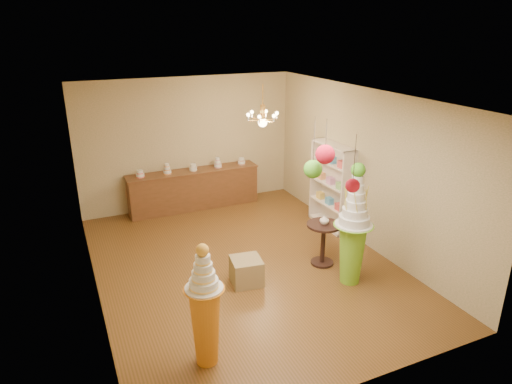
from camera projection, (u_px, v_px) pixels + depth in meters
name	position (u px, v px, depth m)	size (l,w,h in m)	color
floor	(244.00, 264.00, 8.23)	(6.50, 6.50, 0.00)	#593818
ceiling	(242.00, 97.00, 7.18)	(6.50, 6.50, 0.00)	white
wall_back	(188.00, 143.00, 10.48)	(5.00, 0.04, 3.00)	tan
wall_front	(359.00, 278.00, 4.93)	(5.00, 0.04, 3.00)	tan
wall_left	(87.00, 210.00, 6.74)	(0.04, 6.50, 3.00)	tan
wall_right	(364.00, 168.00, 8.67)	(0.04, 6.50, 3.00)	tan
pedestal_green	(353.00, 238.00, 7.41)	(0.70, 0.70, 2.08)	#70B827
pedestal_orange	(205.00, 316.00, 5.64)	(0.47, 0.47, 1.68)	#C77117
burlap_riser	(246.00, 271.00, 7.57)	(0.49, 0.49, 0.44)	olive
sideboard	(194.00, 189.00, 10.60)	(3.04, 0.54, 1.16)	#59341C
shelving_unit	(332.00, 186.00, 9.50)	(0.33, 1.20, 1.80)	silver
round_table	(323.00, 238.00, 8.09)	(0.68, 0.68, 0.78)	black
vase	(324.00, 219.00, 7.96)	(0.16, 0.16, 0.17)	silver
pom_red_left	(325.00, 154.00, 5.69)	(0.25, 0.25, 0.57)	#453B32
pom_green_mid	(313.00, 169.00, 5.92)	(0.24, 0.24, 0.81)	#453B32
pom_red_right	(353.00, 185.00, 4.97)	(0.16, 0.16, 0.65)	#453B32
chandelier	(263.00, 120.00, 8.97)	(0.75, 0.75, 0.85)	#EFB254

